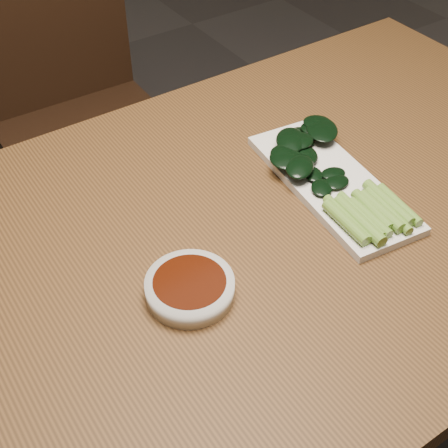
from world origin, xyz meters
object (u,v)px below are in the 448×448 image
Objects in this scene: chair_far at (78,108)px; gai_lan at (326,172)px; table at (245,258)px; sauce_bowl at (190,288)px; serving_plate at (331,183)px.

chair_far is 0.90m from gai_lan.
table is 4.37× the size of gai_lan.
serving_plate is (0.31, 0.07, -0.01)m from sauce_bowl.
serving_plate is (0.17, -0.00, 0.08)m from table.
gai_lan reaches higher than table.
table is at bearing -176.44° from gai_lan.
chair_far is at bearing 77.64° from sauce_bowl.
table is 0.19m from gai_lan.
chair_far is 7.35× the size of sauce_bowl.
gai_lan is at bearing 14.61° from sauce_bowl.
sauce_bowl is 0.32m from gai_lan.
gai_lan is (0.17, 0.01, 0.10)m from table.
table is 4.09× the size of serving_plate.
chair_far reaches higher than table.
table is at bearing 26.15° from sauce_bowl.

